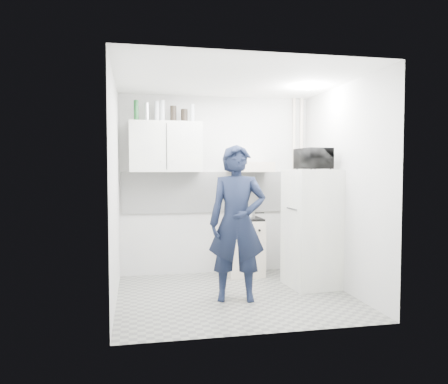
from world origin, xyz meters
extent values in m
plane|color=gray|center=(0.00, 0.00, 0.00)|extent=(2.80, 2.80, 0.00)
plane|color=white|center=(0.00, 0.00, 2.60)|extent=(2.80, 2.80, 0.00)
plane|color=silver|center=(0.00, 1.25, 1.30)|extent=(2.80, 0.00, 2.80)
plane|color=silver|center=(-1.40, 0.00, 1.30)|extent=(0.00, 2.60, 2.60)
plane|color=silver|center=(1.40, 0.00, 1.30)|extent=(0.00, 2.60, 2.60)
imported|color=black|center=(-0.01, -0.16, 0.91)|extent=(0.74, 0.56, 1.82)
cube|color=beige|center=(0.37, 1.00, 0.40)|extent=(0.50, 0.50, 0.80)
cube|color=white|center=(1.10, 0.24, 0.77)|extent=(0.68, 0.68, 1.53)
cube|color=black|center=(0.37, 1.00, 0.82)|extent=(0.48, 0.48, 0.03)
cylinder|color=silver|center=(0.43, 0.96, 0.88)|extent=(0.16, 0.16, 0.09)
imported|color=black|center=(1.10, 0.24, 1.67)|extent=(0.53, 0.38, 0.28)
cylinder|color=#144C1E|center=(-1.15, 1.07, 2.34)|extent=(0.07, 0.07, 0.29)
cylinder|color=silver|center=(-1.01, 1.07, 2.33)|extent=(0.07, 0.07, 0.25)
cylinder|color=#B2B7BC|center=(-0.87, 1.07, 2.34)|extent=(0.07, 0.07, 0.28)
cylinder|color=#B2B7BC|center=(-0.79, 1.07, 2.35)|extent=(0.07, 0.07, 0.29)
cylinder|color=black|center=(-0.64, 1.07, 2.31)|extent=(0.09, 0.09, 0.22)
cylinder|color=black|center=(-0.49, 1.07, 2.29)|extent=(0.10, 0.10, 0.18)
cylinder|color=#B2B7BC|center=(-0.37, 1.07, 2.33)|extent=(0.06, 0.06, 0.25)
cube|color=white|center=(-0.75, 1.07, 1.85)|extent=(1.00, 0.35, 0.70)
cube|color=beige|center=(0.45, 1.00, 1.57)|extent=(0.60, 0.50, 0.14)
cube|color=white|center=(0.00, 1.24, 1.20)|extent=(2.74, 0.03, 0.60)
cylinder|color=beige|center=(1.30, 1.17, 1.30)|extent=(0.05, 0.05, 2.60)
cylinder|color=beige|center=(1.18, 1.17, 1.30)|extent=(0.04, 0.04, 2.60)
cylinder|color=white|center=(1.00, 0.20, 2.57)|extent=(0.10, 0.10, 0.02)
camera|label=1|loc=(-1.17, -5.09, 1.54)|focal=35.00mm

